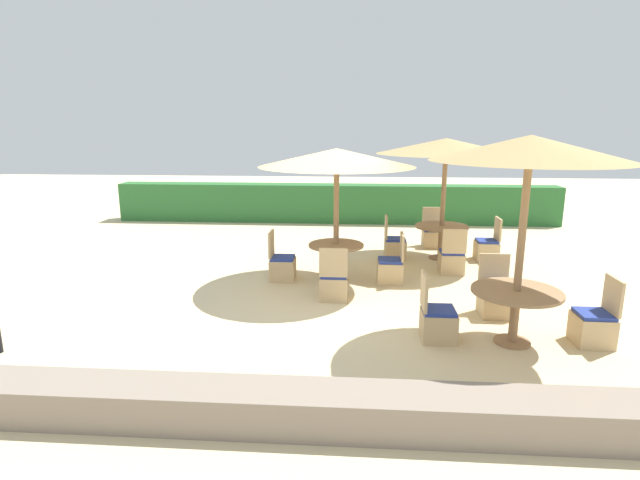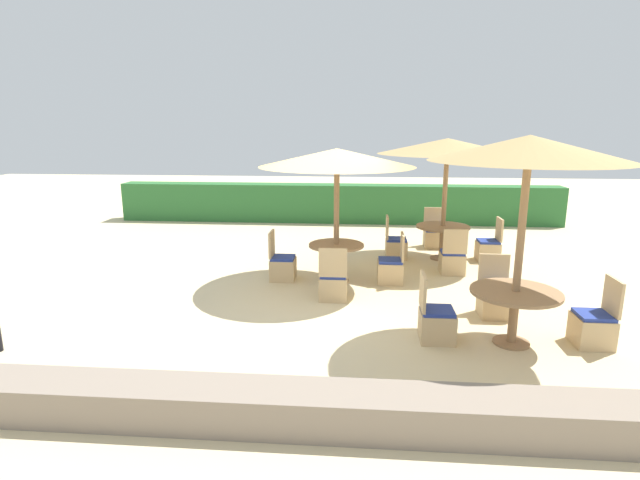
{
  "view_description": "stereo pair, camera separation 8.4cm",
  "coord_description": "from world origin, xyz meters",
  "px_view_note": "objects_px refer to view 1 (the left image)",
  "views": [
    {
      "loc": [
        0.61,
        -7.85,
        2.88
      ],
      "look_at": [
        0.0,
        0.6,
        0.9
      ],
      "focal_mm": 28.0,
      "sensor_mm": 36.0,
      "label": 1
    },
    {
      "loc": [
        0.7,
        -7.85,
        2.88
      ],
      "look_at": [
        0.0,
        0.6,
        0.9
      ],
      "focal_mm": 28.0,
      "sensor_mm": 36.0,
      "label": 2
    }
  ],
  "objects_px": {
    "patio_chair_center_west": "(282,266)",
    "patio_chair_front_right_west": "(437,321)",
    "parasol_front_right": "(530,149)",
    "parasol_center": "(337,158)",
    "patio_chair_back_right_south": "(451,260)",
    "parasol_back_right": "(446,146)",
    "patio_chair_back_right_north": "(432,236)",
    "round_table_center": "(336,253)",
    "patio_chair_center_east": "(391,269)",
    "round_table_front_right": "(516,300)",
    "round_table_back_right": "(441,232)",
    "patio_chair_front_right_north": "(495,299)",
    "patio_chair_center_south": "(334,284)",
    "patio_chair_back_right_west": "(394,246)",
    "patio_chair_front_right_east": "(594,326)",
    "patio_chair_back_right_east": "(487,248)"
  },
  "relations": [
    {
      "from": "patio_chair_center_south",
      "to": "round_table_front_right",
      "type": "bearing_deg",
      "value": -31.89
    },
    {
      "from": "patio_chair_front_right_north",
      "to": "parasol_back_right",
      "type": "xyz_separation_m",
      "value": [
        -0.29,
        3.31,
        2.16
      ]
    },
    {
      "from": "patio_chair_center_east",
      "to": "patio_chair_front_right_west",
      "type": "bearing_deg",
      "value": -169.5
    },
    {
      "from": "patio_chair_front_right_west",
      "to": "patio_chair_back_right_east",
      "type": "xyz_separation_m",
      "value": [
        1.72,
        4.23,
        0.0
      ]
    },
    {
      "from": "parasol_front_right",
      "to": "round_table_front_right",
      "type": "xyz_separation_m",
      "value": [
        0.0,
        0.0,
        -1.97
      ]
    },
    {
      "from": "patio_chair_front_right_north",
      "to": "parasol_center",
      "type": "xyz_separation_m",
      "value": [
        -2.51,
        1.53,
        2.02
      ]
    },
    {
      "from": "round_table_front_right",
      "to": "patio_chair_center_south",
      "type": "bearing_deg",
      "value": 148.11
    },
    {
      "from": "patio_chair_front_right_east",
      "to": "patio_chair_back_right_east",
      "type": "distance_m",
      "value": 4.23
    },
    {
      "from": "patio_chair_center_west",
      "to": "patio_chair_back_right_south",
      "type": "bearing_deg",
      "value": 101.36
    },
    {
      "from": "patio_chair_back_right_west",
      "to": "patio_chair_back_right_east",
      "type": "distance_m",
      "value": 1.99
    },
    {
      "from": "patio_chair_back_right_west",
      "to": "patio_chair_back_right_east",
      "type": "height_order",
      "value": "same"
    },
    {
      "from": "patio_chair_center_south",
      "to": "round_table_back_right",
      "type": "distance_m",
      "value": 3.56
    },
    {
      "from": "parasol_front_right",
      "to": "parasol_center",
      "type": "height_order",
      "value": "parasol_front_right"
    },
    {
      "from": "parasol_center",
      "to": "patio_chair_back_right_south",
      "type": "xyz_separation_m",
      "value": [
        2.25,
        0.68,
        -2.02
      ]
    },
    {
      "from": "parasol_front_right",
      "to": "round_table_front_right",
      "type": "relative_size",
      "value": 2.36
    },
    {
      "from": "parasol_center",
      "to": "round_table_back_right",
      "type": "bearing_deg",
      "value": 38.85
    },
    {
      "from": "round_table_front_right",
      "to": "patio_chair_back_right_west",
      "type": "relative_size",
      "value": 1.25
    },
    {
      "from": "parasol_center",
      "to": "round_table_back_right",
      "type": "xyz_separation_m",
      "value": [
        2.21,
        1.78,
        -1.69
      ]
    },
    {
      "from": "patio_chair_front_right_east",
      "to": "parasol_back_right",
      "type": "distance_m",
      "value": 4.97
    },
    {
      "from": "patio_chair_front_right_north",
      "to": "patio_chair_back_right_south",
      "type": "bearing_deg",
      "value": -83.39
    },
    {
      "from": "patio_chair_center_west",
      "to": "patio_chair_back_right_south",
      "type": "distance_m",
      "value": 3.34
    },
    {
      "from": "parasol_center",
      "to": "parasol_back_right",
      "type": "height_order",
      "value": "parasol_back_right"
    },
    {
      "from": "patio_chair_front_right_east",
      "to": "round_table_center",
      "type": "relative_size",
      "value": 0.91
    },
    {
      "from": "patio_chair_center_west",
      "to": "patio_chair_back_right_north",
      "type": "height_order",
      "value": "same"
    },
    {
      "from": "parasol_front_right",
      "to": "patio_chair_center_east",
      "type": "distance_m",
      "value": 3.72
    },
    {
      "from": "parasol_back_right",
      "to": "patio_chair_back_right_north",
      "type": "distance_m",
      "value": 2.4
    },
    {
      "from": "patio_chair_back_right_south",
      "to": "patio_chair_back_right_north",
      "type": "distance_m",
      "value": 2.16
    },
    {
      "from": "patio_chair_center_south",
      "to": "parasol_front_right",
      "type": "bearing_deg",
      "value": -31.89
    },
    {
      "from": "round_table_front_right",
      "to": "patio_chair_front_right_west",
      "type": "xyz_separation_m",
      "value": [
        -1.01,
        0.03,
        -0.34
      ]
    },
    {
      "from": "patio_chair_center_east",
      "to": "patio_chair_back_right_west",
      "type": "relative_size",
      "value": 1.0
    },
    {
      "from": "patio_chair_back_right_south",
      "to": "parasol_front_right",
      "type": "bearing_deg",
      "value": -85.81
    },
    {
      "from": "round_table_center",
      "to": "patio_chair_back_right_south",
      "type": "relative_size",
      "value": 1.1
    },
    {
      "from": "patio_chair_center_east",
      "to": "round_table_center",
      "type": "bearing_deg",
      "value": 89.91
    },
    {
      "from": "patio_chair_back_right_south",
      "to": "round_table_center",
      "type": "bearing_deg",
      "value": -163.08
    },
    {
      "from": "parasol_back_right",
      "to": "round_table_back_right",
      "type": "xyz_separation_m",
      "value": [
        0.0,
        0.0,
        -1.83
      ]
    },
    {
      "from": "round_table_center",
      "to": "round_table_back_right",
      "type": "bearing_deg",
      "value": 38.85
    },
    {
      "from": "parasol_front_right",
      "to": "round_table_center",
      "type": "xyz_separation_m",
      "value": [
        -2.48,
        2.53,
        -2.02
      ]
    },
    {
      "from": "round_table_front_right",
      "to": "round_table_center",
      "type": "xyz_separation_m",
      "value": [
        -2.48,
        2.53,
        -0.05
      ]
    },
    {
      "from": "patio_chair_front_right_east",
      "to": "patio_chair_center_east",
      "type": "distance_m",
      "value": 3.54
    },
    {
      "from": "round_table_front_right",
      "to": "patio_chair_back_right_south",
      "type": "relative_size",
      "value": 1.25
    },
    {
      "from": "round_table_center",
      "to": "patio_chair_back_right_south",
      "type": "height_order",
      "value": "patio_chair_back_right_south"
    },
    {
      "from": "patio_chair_front_right_north",
      "to": "patio_chair_back_right_west",
      "type": "relative_size",
      "value": 1.0
    },
    {
      "from": "patio_chair_front_right_west",
      "to": "round_table_center",
      "type": "height_order",
      "value": "patio_chair_front_right_west"
    },
    {
      "from": "patio_chair_front_right_north",
      "to": "patio_chair_center_south",
      "type": "relative_size",
      "value": 1.0
    },
    {
      "from": "parasol_front_right",
      "to": "patio_chair_center_south",
      "type": "xyz_separation_m",
      "value": [
        -2.48,
        1.54,
        -2.31
      ]
    },
    {
      "from": "patio_chair_center_south",
      "to": "patio_chair_back_right_north",
      "type": "bearing_deg",
      "value": 60.29
    },
    {
      "from": "parasol_front_right",
      "to": "patio_chair_center_west",
      "type": "height_order",
      "value": "parasol_front_right"
    },
    {
      "from": "round_table_front_right",
      "to": "patio_chair_back_right_west",
      "type": "distance_m",
      "value": 4.48
    },
    {
      "from": "patio_chair_center_west",
      "to": "patio_chair_back_right_west",
      "type": "height_order",
      "value": "same"
    },
    {
      "from": "patio_chair_center_west",
      "to": "patio_chair_front_right_west",
      "type": "bearing_deg",
      "value": 44.74
    }
  ]
}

